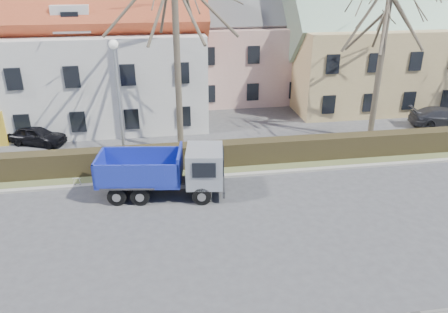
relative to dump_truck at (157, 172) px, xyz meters
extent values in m
plane|color=#414144|center=(3.45, -3.19, -1.24)|extent=(120.00, 120.00, 0.00)
cube|color=#A09C91|center=(3.45, 1.41, -1.18)|extent=(80.00, 0.30, 0.12)
cube|color=#525B33|center=(3.45, 3.01, -1.19)|extent=(80.00, 3.00, 0.10)
cube|color=#2B2415|center=(3.45, 2.81, -0.59)|extent=(60.00, 0.90, 1.30)
imported|color=black|center=(-7.22, 7.73, -0.63)|extent=(3.85, 2.69, 1.22)
imported|color=#343439|center=(19.48, 6.72, -0.58)|extent=(4.81, 2.64, 1.32)
camera|label=1|loc=(0.20, -18.80, 8.99)|focal=35.00mm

